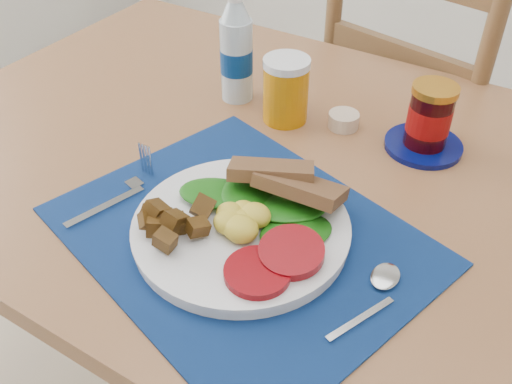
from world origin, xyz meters
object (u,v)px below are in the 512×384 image
at_px(water_bottle, 236,54).
at_px(juice_glass, 286,92).
at_px(chair_far, 416,95).
at_px(jam_on_saucer, 428,122).
at_px(breakfast_plate, 236,224).

xyz_separation_m(water_bottle, juice_glass, (0.12, -0.02, -0.04)).
height_order(chair_far, jam_on_saucer, chair_far).
xyz_separation_m(breakfast_plate, water_bottle, (-0.21, 0.33, 0.07)).
xyz_separation_m(chair_far, breakfast_plate, (-0.01, -0.80, 0.18)).
xyz_separation_m(chair_far, jam_on_saucer, (0.14, -0.45, 0.21)).
distance_m(chair_far, water_bottle, 0.58).
xyz_separation_m(chair_far, water_bottle, (-0.23, -0.47, 0.25)).
height_order(juice_glass, jam_on_saucer, jam_on_saucer).
distance_m(chair_far, breakfast_plate, 0.82).
relative_size(chair_far, jam_on_saucer, 8.92).
distance_m(juice_glass, jam_on_saucer, 0.25).
distance_m(water_bottle, juice_glass, 0.12).
relative_size(chair_far, breakfast_plate, 3.90).
relative_size(breakfast_plate, juice_glass, 2.68).
distance_m(chair_far, juice_glass, 0.55).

